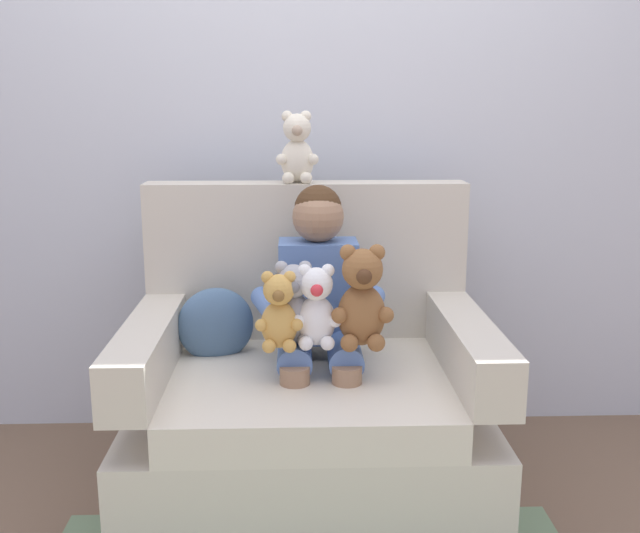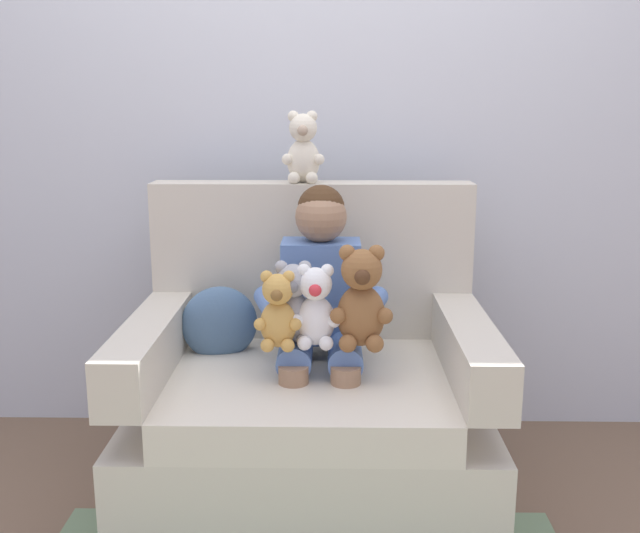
% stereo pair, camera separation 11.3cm
% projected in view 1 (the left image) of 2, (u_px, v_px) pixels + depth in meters
% --- Properties ---
extents(ground_plane, '(8.00, 8.00, 0.00)m').
position_uv_depth(ground_plane, '(309.00, 500.00, 2.46)').
color(ground_plane, brown).
extents(back_wall, '(6.00, 0.10, 2.60)m').
position_uv_depth(back_wall, '(304.00, 105.00, 2.84)').
color(back_wall, silver).
rests_on(back_wall, ground).
extents(armchair, '(1.15, 0.88, 1.03)m').
position_uv_depth(armchair, '(308.00, 404.00, 2.44)').
color(armchair, beige).
rests_on(armchair, ground).
extents(seated_child, '(0.45, 0.39, 0.82)m').
position_uv_depth(seated_child, '(319.00, 300.00, 2.38)').
color(seated_child, '#597AB7').
rests_on(seated_child, armchair).
extents(plush_grey, '(0.16, 0.13, 0.26)m').
position_uv_depth(plush_grey, '(294.00, 306.00, 2.24)').
color(plush_grey, '#9E9EA3').
rests_on(plush_grey, armchair).
extents(plush_brown, '(0.19, 0.15, 0.32)m').
position_uv_depth(plush_brown, '(362.00, 300.00, 2.21)').
color(plush_brown, brown).
rests_on(plush_brown, armchair).
extents(plush_white, '(0.15, 0.13, 0.26)m').
position_uv_depth(plush_white, '(316.00, 308.00, 2.22)').
color(plush_white, white).
rests_on(plush_white, armchair).
extents(plush_honey, '(0.14, 0.12, 0.24)m').
position_uv_depth(plush_honey, '(279.00, 313.00, 2.19)').
color(plush_honey, gold).
rests_on(plush_honey, armchair).
extents(plush_cream_on_backrest, '(0.15, 0.12, 0.25)m').
position_uv_depth(plush_cream_on_backrest, '(297.00, 150.00, 2.56)').
color(plush_cream_on_backrest, silver).
rests_on(plush_cream_on_backrest, armchair).
extents(throw_pillow, '(0.28, 0.17, 0.26)m').
position_uv_depth(throw_pillow, '(216.00, 325.00, 2.48)').
color(throw_pillow, slate).
rests_on(throw_pillow, armchair).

